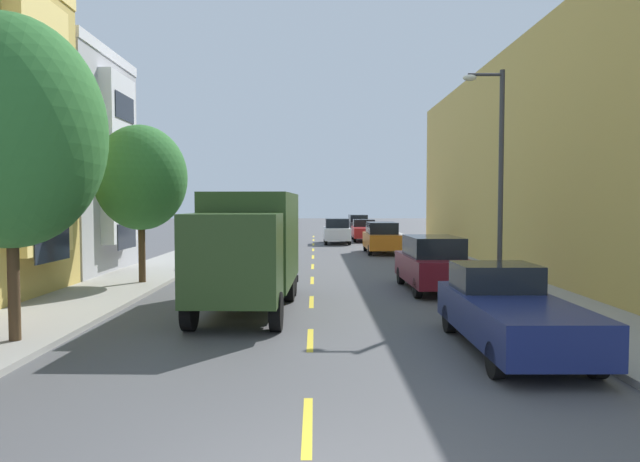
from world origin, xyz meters
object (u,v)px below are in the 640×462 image
Objects in this scene: parked_suv_charcoal at (358,224)px; parked_pickup_navy at (509,311)px; street_tree_second at (141,178)px; parked_pickup_red at (365,231)px; parked_suv_orange at (382,237)px; parked_hatchback_black at (267,228)px; parked_suv_burgundy at (433,263)px; parked_pickup_sky at (228,249)px; street_lamp at (497,166)px; moving_white_sedan at (337,231)px; street_tree_nearest at (10,132)px; delivery_box_truck at (251,243)px.

parked_suv_charcoal is 45.50m from parked_pickup_navy.
parked_pickup_red is (10.62, 25.60, -3.23)m from street_tree_second.
parked_suv_orange is 23.25m from parked_pickup_navy.
parked_pickup_navy is at bearing -90.05° from parked_suv_orange.
parked_pickup_navy is at bearing -78.41° from parked_hatchback_black.
street_tree_second is 14.62m from parked_pickup_navy.
parked_pickup_navy is (8.72, -42.49, 0.07)m from parked_hatchback_black.
parked_pickup_sky is at bearing 136.72° from parked_suv_burgundy.
parked_hatchback_black is (-0.29, 26.25, -0.07)m from parked_pickup_sky.
street_lamp reaches higher than parked_hatchback_black.
moving_white_sedan is at bearing -101.01° from parked_suv_charcoal.
street_tree_second is 11.21m from parked_suv_burgundy.
parked_pickup_sky reaches higher than parked_hatchback_black.
moving_white_sedan is at bearing 99.27° from street_lamp.
parked_suv_charcoal is 13.89m from moving_white_sedan.
street_lamp is at bearing -47.74° from parked_suv_burgundy.
parked_hatchback_black is 0.76× the size of parked_pickup_navy.
parked_suv_orange is 0.90× the size of parked_pickup_red.
parked_suv_orange is 0.99× the size of parked_suv_burgundy.
street_lamp is at bearing -86.55° from parked_pickup_red.
parked_pickup_sky is at bearing -106.47° from parked_suv_charcoal.
moving_white_sedan is (8.20, 22.36, -3.07)m from street_tree_second.
parked_pickup_sky is at bearing 82.11° from street_tree_nearest.
delivery_box_truck is (4.61, 4.51, -2.69)m from street_tree_nearest.
street_tree_nearest is 11.29m from parked_pickup_navy.
parked_hatchback_black is at bearing 120.63° from moving_white_sedan.
parked_pickup_navy is (-0.23, -45.50, -0.16)m from parked_suv_charcoal.
moving_white_sedan is (3.59, 27.00, -0.94)m from delivery_box_truck.
street_lamp reaches higher than parked_pickup_sky.
parked_pickup_navy is 1.11× the size of moving_white_sedan.
parked_pickup_red is at bearing 90.00° from parked_pickup_navy.
street_lamp reaches higher than street_tree_nearest.
parked_suv_burgundy is (-0.15, -37.27, 0.00)m from parked_suv_charcoal.
parked_suv_charcoal is (-1.50, 39.08, -3.31)m from street_lamp.
street_tree_nearest is 0.97× the size of street_lamp.
street_tree_nearest is 46.57m from parked_suv_charcoal.
parked_pickup_sky and parked_pickup_navy have the same top height.
parked_suv_burgundy is (8.51, -8.01, 0.16)m from parked_pickup_sky.
delivery_box_truck is 27.25m from moving_white_sedan.
parked_suv_charcoal is (8.95, 3.01, 0.23)m from parked_hatchback_black.
street_tree_nearest is 6.99m from delivery_box_truck.
street_tree_nearest is at bearing -107.00° from parked_pickup_red.
delivery_box_truck is 1.55× the size of parked_suv_burgundy.
street_tree_second is at bearing 134.82° from delivery_box_truck.
parked_hatchback_black is 9.44m from parked_suv_charcoal.
street_lamp is at bearing -84.20° from parked_suv_orange.
parked_suv_orange is 1.00× the size of moving_white_sedan.
delivery_box_truck is 1.41× the size of parked_pickup_red.
parked_suv_charcoal and moving_white_sedan have the same top height.
parked_hatchback_black is 12.35m from moving_white_sedan.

